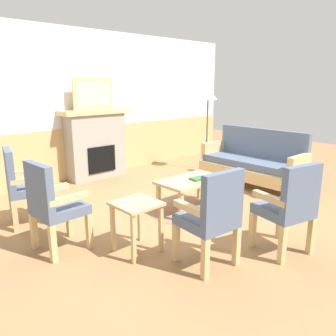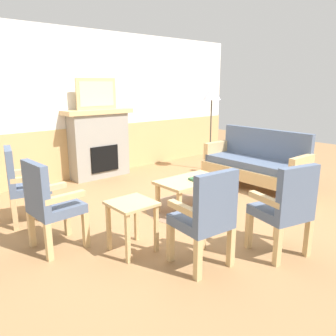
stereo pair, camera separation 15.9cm
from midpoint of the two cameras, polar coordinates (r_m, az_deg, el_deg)
ground_plane at (r=4.77m, az=1.90°, el=-7.18°), size 14.00×14.00×0.00m
wall_back at (r=6.57m, az=-14.32°, el=10.02°), size 7.20×0.14×2.70m
fireplace at (r=6.43m, az=-12.90°, el=4.10°), size 1.30×0.44×1.28m
framed_picture at (r=6.34m, az=-13.36°, el=12.20°), size 0.80×0.04×0.56m
couch at (r=5.95m, az=13.58°, el=0.76°), size 0.70×1.80×0.98m
coffee_table at (r=4.71m, az=3.01°, el=-2.52°), size 0.96×0.56×0.44m
round_rug at (r=4.83m, az=2.95°, el=-6.87°), size 1.27×1.27×0.01m
book_on_table at (r=4.66m, az=4.07°, el=-1.84°), size 0.21×0.19×0.03m
armchair_near_fireplace at (r=4.57m, az=-24.49°, el=-2.35°), size 0.58×0.58×0.98m
armchair_by_window_left at (r=3.70m, az=-20.23°, el=-5.62°), size 0.51×0.51×0.98m
armchair_front_left at (r=3.62m, az=18.81°, el=-5.93°), size 0.58×0.58×0.98m
armchair_front_center at (r=3.21m, az=6.13°, el=-7.84°), size 0.52×0.52×0.98m
side_table at (r=3.53m, az=-6.70°, el=-7.61°), size 0.44×0.44×0.55m
floor_lamp_by_couch at (r=6.83m, az=6.17°, el=11.69°), size 0.36×0.36×1.68m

